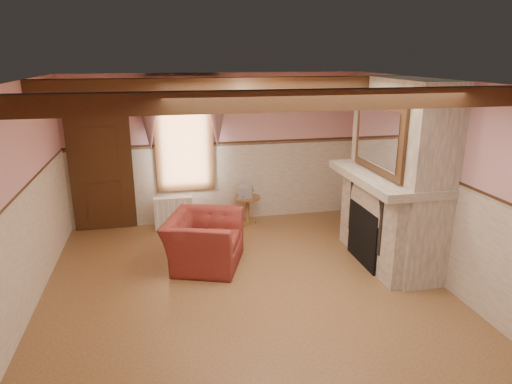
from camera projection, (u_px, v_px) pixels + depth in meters
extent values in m
cube|color=brown|center=(248.00, 294.00, 6.18)|extent=(5.50, 6.00, 0.01)
cube|color=silver|center=(246.00, 82.00, 5.37)|extent=(5.50, 6.00, 0.01)
cube|color=#C98B90|center=(217.00, 149.00, 8.58)|extent=(5.50, 0.02, 2.80)
cube|color=#C98B90|center=(334.00, 330.00, 2.97)|extent=(5.50, 0.02, 2.80)
cube|color=#C98B90|center=(12.00, 211.00, 5.23)|extent=(0.02, 6.00, 2.80)
cube|color=#C98B90|center=(441.00, 183.00, 6.32)|extent=(0.02, 6.00, 2.80)
cube|color=black|center=(367.00, 235.00, 7.01)|extent=(0.20, 0.95, 0.90)
imported|color=maroon|center=(204.00, 241.00, 6.95)|extent=(1.39, 1.48, 0.78)
cylinder|color=brown|center=(247.00, 210.00, 8.65)|extent=(0.63, 0.63, 0.55)
cube|color=#B7AD8C|center=(246.00, 191.00, 8.56)|extent=(0.34, 0.38, 0.20)
cube|color=silver|center=(174.00, 213.00, 8.45)|extent=(0.70, 0.18, 0.60)
imported|color=brown|center=(384.00, 169.00, 6.88)|extent=(0.32, 0.32, 0.08)
cube|color=#31210D|center=(369.00, 158.00, 7.34)|extent=(0.14, 0.24, 0.20)
cylinder|color=#BF8B36|center=(372.00, 156.00, 7.25)|extent=(0.11, 0.11, 0.28)
cylinder|color=#A91423|center=(415.00, 181.00, 6.05)|extent=(0.06, 0.06, 0.16)
cylinder|color=yellow|center=(401.00, 176.00, 6.40)|extent=(0.06, 0.06, 0.12)
cube|color=gray|center=(398.00, 174.00, 6.82)|extent=(0.85, 2.00, 2.80)
cube|color=gray|center=(387.00, 177.00, 6.80)|extent=(1.05, 2.05, 0.12)
cube|color=silver|center=(379.00, 137.00, 6.58)|extent=(0.06, 1.44, 1.04)
cube|color=black|center=(102.00, 174.00, 8.21)|extent=(1.10, 0.10, 2.10)
cube|color=white|center=(184.00, 137.00, 8.36)|extent=(1.06, 0.08, 2.02)
cube|color=gray|center=(183.00, 105.00, 8.10)|extent=(1.30, 0.14, 1.40)
cube|color=black|center=(270.00, 101.00, 4.27)|extent=(5.50, 0.18, 0.20)
cube|color=black|center=(230.00, 85.00, 6.52)|extent=(5.50, 0.18, 0.20)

